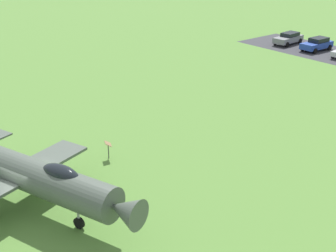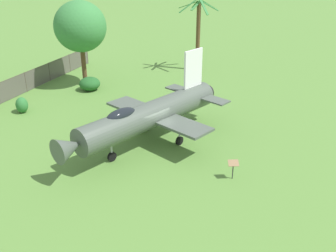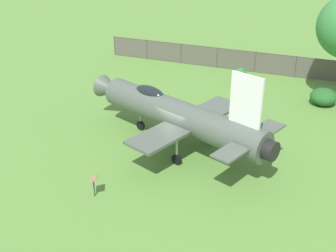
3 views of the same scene
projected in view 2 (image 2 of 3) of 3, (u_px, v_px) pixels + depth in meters
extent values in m
plane|color=#568438|center=(151.00, 143.00, 26.29)|extent=(200.00, 200.00, 0.00)
cylinder|color=#4C564C|center=(150.00, 115.00, 25.42)|extent=(6.52, 10.82, 1.76)
cone|color=#4C564C|center=(70.00, 147.00, 21.35)|extent=(2.05, 2.09, 1.49)
cylinder|color=black|center=(206.00, 93.00, 29.27)|extent=(1.21, 1.00, 1.05)
ellipsoid|color=black|center=(121.00, 115.00, 23.49)|extent=(1.78, 2.37, 0.84)
cube|color=white|center=(193.00, 69.00, 27.28)|extent=(0.92, 1.68, 2.68)
cube|color=#4C564C|center=(185.00, 126.00, 24.32)|extent=(3.76, 3.15, 0.16)
cube|color=#4C564C|center=(131.00, 106.00, 27.45)|extent=(3.76, 3.15, 0.16)
cube|color=#4C564C|center=(216.00, 100.00, 27.33)|extent=(2.10, 1.78, 0.10)
cube|color=#4C564C|center=(178.00, 89.00, 29.55)|extent=(2.10, 1.78, 0.10)
cylinder|color=#A5A8AD|center=(111.00, 145.00, 23.62)|extent=(0.12, 0.12, 1.57)
cylinder|color=black|center=(112.00, 157.00, 23.95)|extent=(0.43, 0.62, 0.60)
cylinder|color=#A5A8AD|center=(180.00, 130.00, 25.58)|extent=(0.12, 0.12, 1.57)
cylinder|color=black|center=(179.00, 141.00, 25.92)|extent=(0.43, 0.62, 0.60)
cylinder|color=#A5A8AD|center=(146.00, 117.00, 27.55)|extent=(0.12, 0.12, 1.57)
cylinder|color=black|center=(147.00, 127.00, 27.88)|extent=(0.43, 0.62, 0.60)
cylinder|color=brown|center=(84.00, 64.00, 36.26)|extent=(0.43, 0.43, 4.18)
ellipsoid|color=#387F3D|center=(80.00, 26.00, 34.81)|extent=(4.87, 4.68, 4.56)
cylinder|color=brown|center=(198.00, 38.00, 40.21)|extent=(0.42, 0.42, 6.87)
cube|color=#387F3D|center=(196.00, 4.00, 39.56)|extent=(1.50, 0.26, 0.90)
cube|color=#387F3D|center=(189.00, 5.00, 39.30)|extent=(1.72, 1.65, 0.85)
cube|color=#387F3D|center=(188.00, 6.00, 38.54)|extent=(0.35, 1.93, 1.32)
cube|color=#387F3D|center=(195.00, 6.00, 38.19)|extent=(1.20, 1.40, 0.61)
cube|color=#387F3D|center=(204.00, 7.00, 37.89)|extent=(1.88, 0.26, 1.34)
cube|color=#387F3D|center=(209.00, 6.00, 38.59)|extent=(1.32, 1.69, 0.96)
cube|color=#387F3D|center=(209.00, 5.00, 39.35)|extent=(0.55, 2.07, 1.16)
cube|color=#387F3D|center=(202.00, 4.00, 39.72)|extent=(1.64, 1.46, 0.73)
cylinder|color=#4C4238|center=(87.00, 55.00, 43.51)|extent=(0.08, 0.08, 1.84)
cylinder|color=#4C4238|center=(70.00, 63.00, 40.68)|extent=(0.08, 0.08, 1.84)
cylinder|color=#4C4238|center=(49.00, 72.00, 37.85)|extent=(0.08, 0.08, 1.84)
cylinder|color=#4C4238|center=(26.00, 82.00, 35.03)|extent=(0.08, 0.08, 1.84)
ellipsoid|color=#235B26|center=(90.00, 84.00, 35.58)|extent=(1.89, 1.90, 1.22)
ellipsoid|color=#2D7033|center=(22.00, 105.00, 30.81)|extent=(1.12, 0.95, 1.25)
cylinder|color=#333333|center=(233.00, 172.00, 22.08)|extent=(0.06, 0.06, 0.90)
cube|color=olive|center=(233.00, 163.00, 21.84)|extent=(0.55, 0.69, 0.25)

